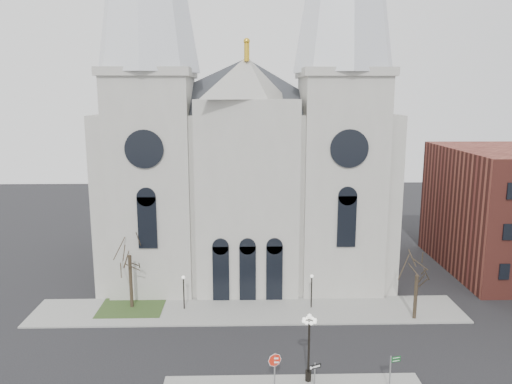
{
  "coord_description": "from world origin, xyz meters",
  "views": [
    {
      "loc": [
        -0.33,
        -32.6,
        19.93
      ],
      "look_at": [
        0.68,
        8.0,
        11.98
      ],
      "focal_mm": 35.0,
      "sensor_mm": 36.0,
      "label": 1
    }
  ],
  "objects_px": {
    "stop_sign": "(275,364)",
    "globe_lamp": "(309,339)",
    "one_way_sign": "(315,372)",
    "street_name_sign": "(391,369)"
  },
  "relations": [
    {
      "from": "stop_sign",
      "to": "globe_lamp",
      "type": "height_order",
      "value": "globe_lamp"
    },
    {
      "from": "one_way_sign",
      "to": "stop_sign",
      "type": "bearing_deg",
      "value": 150.83
    },
    {
      "from": "stop_sign",
      "to": "one_way_sign",
      "type": "height_order",
      "value": "stop_sign"
    },
    {
      "from": "stop_sign",
      "to": "globe_lamp",
      "type": "bearing_deg",
      "value": 24.96
    },
    {
      "from": "stop_sign",
      "to": "street_name_sign",
      "type": "distance_m",
      "value": 7.98
    },
    {
      "from": "stop_sign",
      "to": "one_way_sign",
      "type": "relative_size",
      "value": 1.27
    },
    {
      "from": "street_name_sign",
      "to": "one_way_sign",
      "type": "bearing_deg",
      "value": 167.45
    },
    {
      "from": "globe_lamp",
      "to": "one_way_sign",
      "type": "distance_m",
      "value": 2.18
    },
    {
      "from": "globe_lamp",
      "to": "street_name_sign",
      "type": "relative_size",
      "value": 2.08
    },
    {
      "from": "one_way_sign",
      "to": "globe_lamp",
      "type": "bearing_deg",
      "value": 78.38
    }
  ]
}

